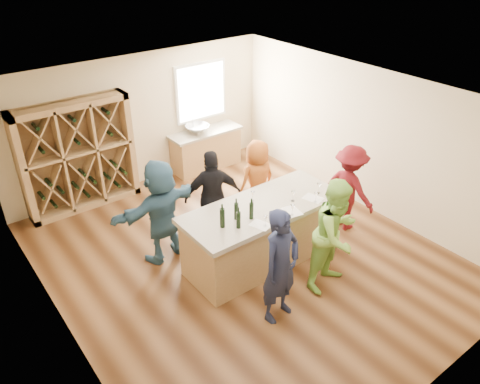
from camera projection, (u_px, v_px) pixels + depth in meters
floor at (242, 258)px, 8.16m from camera, size 6.00×7.00×0.10m
ceiling at (243, 97)px, 6.70m from camera, size 6.00×7.00×0.10m
wall_back at (140, 120)px, 9.87m from camera, size 6.00×0.10×2.80m
wall_front at (446, 314)px, 4.99m from camera, size 6.00×0.10×2.80m
wall_left at (49, 258)px, 5.82m from camera, size 0.10×7.00×2.80m
wall_right at (367, 139)px, 9.04m from camera, size 0.10×7.00×2.80m
window_frame at (201, 91)px, 10.43m from camera, size 1.30×0.06×1.30m
window_pane at (202, 92)px, 10.40m from camera, size 1.18×0.01×1.18m
wine_rack at (78, 156)px, 9.04m from camera, size 2.20×0.45×2.20m
back_counter_base at (206, 150)px, 10.85m from camera, size 1.60×0.58×0.86m
back_counter_top at (205, 132)px, 10.62m from camera, size 1.70×0.62×0.06m
sink at (198, 129)px, 10.45m from camera, size 0.54×0.54×0.19m
faucet at (193, 124)px, 10.55m from camera, size 0.02×0.02×0.30m
tasting_counter_base at (262, 235)px, 7.80m from camera, size 2.60×1.00×1.00m
tasting_counter_top at (263, 208)px, 7.53m from camera, size 2.72×1.12×0.08m
wine_bottle_a at (222, 218)px, 6.91m from camera, size 0.10×0.10×0.31m
wine_bottle_b at (238, 220)px, 6.90m from camera, size 0.08×0.08×0.27m
wine_bottle_c at (236, 211)px, 7.10m from camera, size 0.07×0.07×0.28m
wine_bottle_d at (251, 211)px, 7.11m from camera, size 0.08×0.08×0.27m
wine_glass_a at (265, 221)px, 6.96m from camera, size 0.07×0.07×0.17m
wine_glass_b at (292, 210)px, 7.21m from camera, size 0.09×0.09×0.19m
wine_glass_c at (316, 198)px, 7.57m from camera, size 0.07×0.07×0.16m
wine_glass_d at (293, 196)px, 7.59m from camera, size 0.07×0.07×0.18m
wine_glass_e at (319, 188)px, 7.81m from camera, size 0.10×0.10×0.19m
tasting_menu_a at (260, 225)px, 7.03m from camera, size 0.31×0.36×0.00m
tasting_menu_b at (292, 211)px, 7.36m from camera, size 0.30×0.37×0.00m
tasting_menu_c at (313, 198)px, 7.70m from camera, size 0.31×0.37×0.00m
person_near_left at (281, 266)px, 6.47m from camera, size 0.72×0.57×1.79m
person_near_right at (336, 235)px, 7.08m from camera, size 0.97×0.64×1.85m
person_server at (349, 188)px, 8.52m from camera, size 0.54×1.09×1.65m
person_far_mid at (213, 196)px, 8.19m from camera, size 1.13×0.88×1.72m
person_far_right at (257, 180)px, 8.84m from camera, size 0.79×0.52×1.59m
person_far_left at (162, 211)px, 7.69m from camera, size 1.75×0.82×1.82m
wine_glass_f at (253, 197)px, 7.58m from camera, size 0.07×0.07×0.18m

